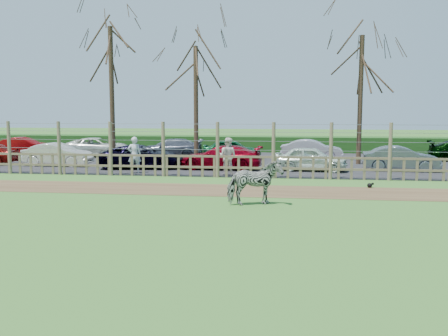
# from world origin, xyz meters

# --- Properties ---
(ground) EXTENTS (120.00, 120.00, 0.00)m
(ground) POSITION_xyz_m (0.00, 0.00, 0.00)
(ground) COLOR #56923D
(ground) RESTS_ON ground
(dirt_strip) EXTENTS (34.00, 2.80, 0.01)m
(dirt_strip) POSITION_xyz_m (0.00, 4.50, 0.01)
(dirt_strip) COLOR brown
(dirt_strip) RESTS_ON ground
(asphalt) EXTENTS (44.00, 13.00, 0.04)m
(asphalt) POSITION_xyz_m (0.00, 14.50, 0.02)
(asphalt) COLOR #232326
(asphalt) RESTS_ON ground
(hedge) EXTENTS (46.00, 2.00, 1.10)m
(hedge) POSITION_xyz_m (0.00, 21.50, 0.55)
(hedge) COLOR #1E4716
(hedge) RESTS_ON ground
(fence) EXTENTS (30.16, 0.16, 2.50)m
(fence) POSITION_xyz_m (0.00, 8.00, 0.80)
(fence) COLOR brown
(fence) RESTS_ON ground
(tree_left) EXTENTS (4.80, 4.80, 7.88)m
(tree_left) POSITION_xyz_m (-6.50, 12.50, 5.62)
(tree_left) COLOR #3D2B1E
(tree_left) RESTS_ON ground
(tree_mid) EXTENTS (4.80, 4.80, 6.83)m
(tree_mid) POSITION_xyz_m (-2.00, 13.50, 4.87)
(tree_mid) COLOR #3D2B1E
(tree_mid) RESTS_ON ground
(tree_right) EXTENTS (4.80, 4.80, 7.35)m
(tree_right) POSITION_xyz_m (7.00, 14.00, 5.24)
(tree_right) COLOR #3D2B1E
(tree_right) RESTS_ON ground
(zebra) EXTENTS (1.89, 1.34, 1.46)m
(zebra) POSITION_xyz_m (2.09, 1.74, 0.73)
(zebra) COLOR gray
(zebra) RESTS_ON ground
(visitor_a) EXTENTS (0.72, 0.57, 1.72)m
(visitor_a) POSITION_xyz_m (-4.09, 8.71, 0.90)
(visitor_a) COLOR silver
(visitor_a) RESTS_ON asphalt
(visitor_b) EXTENTS (1.01, 0.89, 1.72)m
(visitor_b) POSITION_xyz_m (0.38, 8.61, 0.90)
(visitor_b) COLOR silver
(visitor_b) RESTS_ON asphalt
(crow) EXTENTS (0.26, 0.19, 0.21)m
(crow) POSITION_xyz_m (6.35, 5.81, 0.10)
(crow) COLOR black
(crow) RESTS_ON ground
(car_1) EXTENTS (3.67, 1.35, 1.20)m
(car_1) POSITION_xyz_m (-9.10, 11.14, 0.64)
(car_1) COLOR silver
(car_1) RESTS_ON asphalt
(car_2) EXTENTS (4.51, 2.44, 1.20)m
(car_2) POSITION_xyz_m (-4.34, 10.62, 0.64)
(car_2) COLOR black
(car_2) RESTS_ON asphalt
(car_3) EXTENTS (4.21, 1.88, 1.20)m
(car_3) POSITION_xyz_m (-0.22, 10.71, 0.64)
(car_3) COLOR maroon
(car_3) RESTS_ON asphalt
(car_4) EXTENTS (3.68, 1.87, 1.20)m
(car_4) POSITION_xyz_m (4.26, 10.63, 0.64)
(car_4) COLOR silver
(car_4) RESTS_ON asphalt
(car_5) EXTENTS (3.73, 1.55, 1.20)m
(car_5) POSITION_xyz_m (8.68, 11.27, 0.64)
(car_5) COLOR #515C60
(car_5) RESTS_ON asphalt
(car_7) EXTENTS (3.78, 1.74, 1.20)m
(car_7) POSITION_xyz_m (-13.70, 15.94, 0.64)
(car_7) COLOR #97090B
(car_7) RESTS_ON asphalt
(car_8) EXTENTS (4.37, 2.10, 1.20)m
(car_8) POSITION_xyz_m (-8.88, 16.21, 0.64)
(car_8) COLOR silver
(car_8) RESTS_ON asphalt
(car_9) EXTENTS (4.28, 2.07, 1.20)m
(car_9) POSITION_xyz_m (-4.09, 15.70, 0.64)
(car_9) COLOR #505562
(car_9) RESTS_ON asphalt
(car_10) EXTENTS (3.61, 1.65, 1.20)m
(car_10) POSITION_xyz_m (-0.21, 15.67, 0.64)
(car_10) COLOR #0F5829
(car_10) RESTS_ON asphalt
(car_11) EXTENTS (3.73, 1.56, 1.20)m
(car_11) POSITION_xyz_m (4.54, 15.86, 0.64)
(car_11) COLOR #BCAEBD
(car_11) RESTS_ON asphalt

